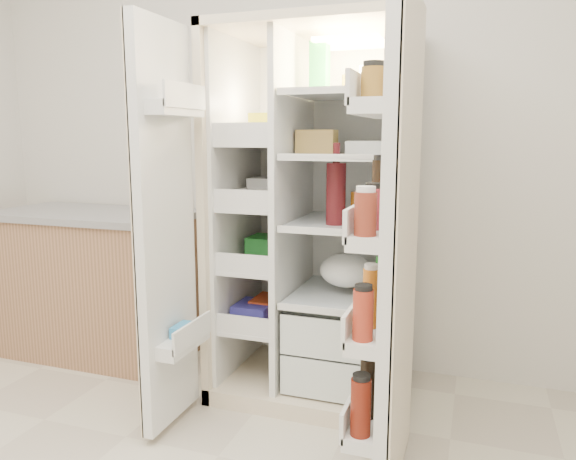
% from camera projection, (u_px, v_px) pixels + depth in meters
% --- Properties ---
extents(wall_back, '(4.00, 0.02, 2.70)m').
position_uv_depth(wall_back, '(302.00, 125.00, 3.03)').
color(wall_back, silver).
rests_on(wall_back, floor).
extents(refrigerator, '(0.92, 0.70, 1.80)m').
position_uv_depth(refrigerator, '(321.00, 246.00, 2.74)').
color(refrigerator, beige).
rests_on(refrigerator, floor).
extents(freezer_door, '(0.15, 0.40, 1.72)m').
position_uv_depth(freezer_door, '(166.00, 231.00, 2.32)').
color(freezer_door, silver).
rests_on(freezer_door, floor).
extents(fridge_door, '(0.17, 0.58, 1.72)m').
position_uv_depth(fridge_door, '(394.00, 255.00, 1.92)').
color(fridge_door, silver).
rests_on(fridge_door, floor).
extents(kitchen_counter, '(1.18, 0.63, 0.86)m').
position_uv_depth(kitchen_counter, '(97.00, 282.00, 3.26)').
color(kitchen_counter, '#A07150').
rests_on(kitchen_counter, floor).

